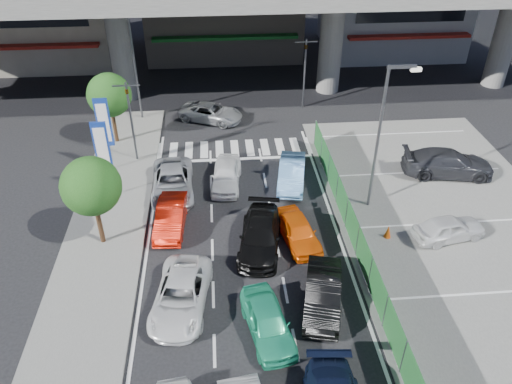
{
  "coord_description": "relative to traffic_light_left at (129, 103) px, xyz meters",
  "views": [
    {
      "loc": [
        -1.05,
        -15.68,
        16.16
      ],
      "look_at": [
        0.76,
        5.45,
        1.63
      ],
      "focal_mm": 35.0,
      "sensor_mm": 36.0,
      "label": 1
    }
  ],
  "objects": [
    {
      "name": "kei_truck_front_right",
      "position": [
        9.31,
        -3.4,
        -3.25
      ],
      "size": [
        2.23,
        4.38,
        1.38
      ],
      "primitive_type": "imported",
      "rotation": [
        0.0,
        0.0,
        -0.19
      ],
      "color": "#578AC0",
      "rests_on": "ground"
    },
    {
      "name": "fence_run",
      "position": [
        11.5,
        -11.0,
        -3.04
      ],
      "size": [
        0.16,
        22.0,
        1.8
      ],
      "primitive_type": null,
      "color": "#1E5A28",
      "rests_on": "ground"
    },
    {
      "name": "signboard_near",
      "position": [
        -1.0,
        -4.01,
        -0.87
      ],
      "size": [
        0.8,
        0.14,
        4.7
      ],
      "color": "#595B60",
      "rests_on": "ground"
    },
    {
      "name": "taxi_orange_right",
      "position": [
        8.87,
        -8.69,
        -3.29
      ],
      "size": [
        2.24,
        3.99,
        1.28
      ],
      "primitive_type": "imported",
      "rotation": [
        0.0,
        0.0,
        0.2
      ],
      "color": "#E15709",
      "rests_on": "ground"
    },
    {
      "name": "taxi_teal_mid",
      "position": [
        6.76,
        -14.3,
        -3.27
      ],
      "size": [
        2.27,
        4.11,
        1.32
      ],
      "primitive_type": "imported",
      "rotation": [
        0.0,
        0.0,
        0.19
      ],
      "color": "#28AC7F",
      "rests_on": "ground"
    },
    {
      "name": "traffic_light_right",
      "position": [
        11.7,
        7.0,
        0.0
      ],
      "size": [
        1.6,
        1.24,
        5.2
      ],
      "color": "#595B60",
      "rests_on": "ground"
    },
    {
      "name": "hatch_black_mid_right",
      "position": [
        9.24,
        -13.02,
        -3.25
      ],
      "size": [
        2.38,
        4.41,
        1.38
      ],
      "primitive_type": "imported",
      "rotation": [
        0.0,
        0.0,
        -0.23
      ],
      "color": "black",
      "rests_on": "ground"
    },
    {
      "name": "ground",
      "position": [
        6.2,
        -12.0,
        -3.94
      ],
      "size": [
        120.0,
        120.0,
        0.0
      ],
      "primitive_type": "plane",
      "color": "black",
      "rests_on": "ground"
    },
    {
      "name": "traffic_cone",
      "position": [
        13.41,
        -8.83,
        -3.53
      ],
      "size": [
        0.45,
        0.45,
        0.69
      ],
      "primitive_type": "cone",
      "rotation": [
        0.0,
        0.0,
        -0.36
      ],
      "color": "#DB4E0C",
      "rests_on": "parking_lot"
    },
    {
      "name": "traffic_light_left",
      "position": [
        0.0,
        0.0,
        0.0
      ],
      "size": [
        1.6,
        1.24,
        5.2
      ],
      "color": "#595B60",
      "rests_on": "ground"
    },
    {
      "name": "signboard_far",
      "position": [
        -1.4,
        -1.01,
        -0.87
      ],
      "size": [
        0.8,
        0.14,
        4.7
      ],
      "color": "#595B60",
      "rests_on": "ground"
    },
    {
      "name": "street_lamp_left",
      "position": [
        -0.13,
        6.0,
        0.83
      ],
      "size": [
        1.65,
        0.22,
        8.0
      ],
      "color": "#595B60",
      "rests_on": "ground"
    },
    {
      "name": "street_lamp_right",
      "position": [
        13.37,
        -6.0,
        0.83
      ],
      "size": [
        1.65,
        0.22,
        8.0
      ],
      "color": "#595B60",
      "rests_on": "ground"
    },
    {
      "name": "parked_sedan_white",
      "position": [
        16.38,
        -9.16,
        -3.26
      ],
      "size": [
        3.85,
        2.11,
        1.24
      ],
      "primitive_type": "imported",
      "rotation": [
        0.0,
        0.0,
        1.76
      ],
      "color": "silver",
      "rests_on": "parking_lot"
    },
    {
      "name": "tree_near",
      "position": [
        -0.8,
        -8.0,
        -0.55
      ],
      "size": [
        2.8,
        2.8,
        4.8
      ],
      "color": "#382314",
      "rests_on": "ground"
    },
    {
      "name": "parked_sedan_dgrey",
      "position": [
        18.7,
        -3.33,
        -3.1
      ],
      "size": [
        5.58,
        2.93,
        1.54
      ],
      "primitive_type": "imported",
      "rotation": [
        0.0,
        0.0,
        1.42
      ],
      "color": "#303136",
      "rests_on": "parking_lot"
    },
    {
      "name": "wagon_silver_front_left",
      "position": [
        2.46,
        -3.81,
        -3.25
      ],
      "size": [
        2.51,
        5.06,
        1.38
      ],
      "primitive_type": "imported",
      "rotation": [
        0.0,
        0.0,
        0.05
      ],
      "color": "#AEB0B5",
      "rests_on": "ground"
    },
    {
      "name": "sedan_white_mid_left",
      "position": [
        3.26,
        -12.56,
        -3.28
      ],
      "size": [
        2.81,
        4.97,
        1.31
      ],
      "primitive_type": "imported",
      "rotation": [
        0.0,
        0.0,
        -0.14
      ],
      "color": "white",
      "rests_on": "ground"
    },
    {
      "name": "sedan_white_front_mid",
      "position": [
        5.51,
        -3.25,
        -3.26
      ],
      "size": [
        2.06,
        4.16,
        1.36
      ],
      "primitive_type": "imported",
      "rotation": [
        0.0,
        0.0,
        -0.12
      ],
      "color": "white",
      "rests_on": "ground"
    },
    {
      "name": "parking_lot",
      "position": [
        17.2,
        -10.0,
        -3.91
      ],
      "size": [
        12.0,
        28.0,
        0.06
      ],
      "primitive_type": "cube",
      "color": "#5F5F5D",
      "rests_on": "ground"
    },
    {
      "name": "tree_far",
      "position": [
        -1.6,
        2.5,
        -0.55
      ],
      "size": [
        2.8,
        2.8,
        4.8
      ],
      "color": "#382314",
      "rests_on": "ground"
    },
    {
      "name": "taxi_orange_left",
      "position": [
        2.53,
        -7.01,
        -3.28
      ],
      "size": [
        1.65,
        4.07,
        1.31
      ],
      "primitive_type": "imported",
      "rotation": [
        0.0,
        0.0,
        -0.07
      ],
      "color": "red",
      "rests_on": "ground"
    },
    {
      "name": "sidewalk_left",
      "position": [
        -0.8,
        -8.0,
        -3.88
      ],
      "size": [
        4.0,
        30.0,
        0.12
      ],
      "primitive_type": "cube",
      "color": "#5F5F5D",
      "rests_on": "ground"
    },
    {
      "name": "crossing_wagon_silver",
      "position": [
        4.73,
        5.23,
        -3.3
      ],
      "size": [
        5.01,
        3.78,
        1.26
      ],
      "primitive_type": "imported",
      "rotation": [
        0.0,
        0.0,
        1.15
      ],
      "color": "gray",
      "rests_on": "ground"
    },
    {
      "name": "sedan_black_mid",
      "position": [
        6.96,
        -8.94,
        -3.25
      ],
      "size": [
        2.74,
        5.02,
        1.38
      ],
      "primitive_type": "imported",
      "rotation": [
        0.0,
        0.0,
        -0.18
      ],
      "color": "black",
      "rests_on": "ground"
    }
  ]
}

